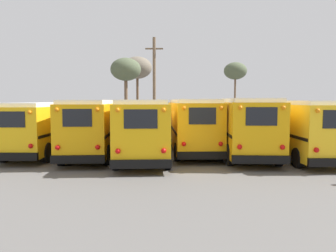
# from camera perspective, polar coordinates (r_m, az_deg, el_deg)

# --- Properties ---
(ground_plane) EXTENTS (160.00, 160.00, 0.00)m
(ground_plane) POSITION_cam_1_polar(r_m,az_deg,el_deg) (19.46, 0.00, -4.77)
(ground_plane) COLOR #5B5956
(school_bus_0) EXTENTS (2.65, 10.73, 3.00)m
(school_bus_0) POSITION_cam_1_polar(r_m,az_deg,el_deg) (21.50, -19.39, 0.26)
(school_bus_0) COLOR yellow
(school_bus_0) RESTS_ON ground
(school_bus_1) EXTENTS (2.83, 9.85, 3.14)m
(school_bus_1) POSITION_cam_1_polar(r_m,az_deg,el_deg) (19.62, -12.58, 0.23)
(school_bus_1) COLOR #E5A00C
(school_bus_1) RESTS_ON ground
(school_bus_2) EXTENTS (3.01, 10.75, 3.15)m
(school_bus_2) POSITION_cam_1_polar(r_m,az_deg,el_deg) (18.64, -4.35, 0.12)
(school_bus_2) COLOR #EAAA0F
(school_bus_2) RESTS_ON ground
(school_bus_3) EXTENTS (2.72, 10.06, 3.19)m
(school_bus_3) POSITION_cam_1_polar(r_m,az_deg,el_deg) (20.43, 3.96, 0.53)
(school_bus_3) COLOR #E5A00C
(school_bus_3) RESTS_ON ground
(school_bus_4) EXTENTS (3.09, 10.26, 3.23)m
(school_bus_4) POSITION_cam_1_polar(r_m,az_deg,el_deg) (19.65, 12.57, 0.38)
(school_bus_4) COLOR #E5A00C
(school_bus_4) RESTS_ON ground
(school_bus_5) EXTENTS (2.63, 9.59, 3.11)m
(school_bus_5) POSITION_cam_1_polar(r_m,az_deg,el_deg) (19.75, 21.18, -0.00)
(school_bus_5) COLOR yellow
(school_bus_5) RESTS_ON ground
(utility_pole) EXTENTS (1.80, 0.32, 9.50)m
(utility_pole) POSITION_cam_1_polar(r_m,az_deg,el_deg) (33.62, -2.41, 7.43)
(utility_pole) COLOR brown
(utility_pole) RESTS_ON ground
(bare_tree_0) EXTENTS (3.13, 3.13, 8.35)m
(bare_tree_0) POSITION_cam_1_polar(r_m,az_deg,el_deg) (46.07, 11.65, 9.29)
(bare_tree_0) COLOR brown
(bare_tree_0) RESTS_ON ground
(bare_tree_1) EXTENTS (3.55, 3.55, 8.10)m
(bare_tree_1) POSITION_cam_1_polar(r_m,az_deg,el_deg) (38.97, -7.37, 9.61)
(bare_tree_1) COLOR brown
(bare_tree_1) RESTS_ON ground
(bare_tree_2) EXTENTS (3.93, 3.93, 9.02)m
(bare_tree_2) POSITION_cam_1_polar(r_m,az_deg,el_deg) (44.76, -5.37, 10.00)
(bare_tree_2) COLOR brown
(bare_tree_2) RESTS_ON ground
(fence_line) EXTENTS (22.31, 0.06, 1.42)m
(fence_line) POSITION_cam_1_polar(r_m,az_deg,el_deg) (26.67, -0.20, -0.14)
(fence_line) COLOR #939399
(fence_line) RESTS_ON ground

